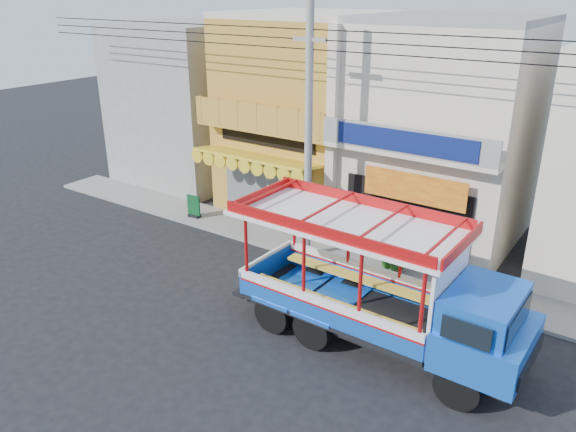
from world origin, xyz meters
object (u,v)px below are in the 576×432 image
at_px(potted_plant_a, 398,261).
at_px(potted_plant_b, 387,253).
at_px(songthaew_truck, 397,293).
at_px(utility_pole, 313,121).
at_px(potted_plant_c, 461,271).
at_px(green_sign, 194,208).

xyz_separation_m(potted_plant_a, potted_plant_b, (-0.51, 0.21, 0.07)).
relative_size(songthaew_truck, potted_plant_a, 9.41).
distance_m(utility_pole, potted_plant_b, 5.20).
bearing_deg(potted_plant_c, songthaew_truck, -5.48).
height_order(green_sign, potted_plant_c, potted_plant_c).
height_order(songthaew_truck, green_sign, songthaew_truck).
bearing_deg(songthaew_truck, potted_plant_a, 112.68).
xyz_separation_m(potted_plant_a, potted_plant_c, (2.04, 0.32, 0.09)).
distance_m(utility_pole, green_sign, 7.53).
distance_m(utility_pole, potted_plant_c, 6.86).
relative_size(utility_pole, potted_plant_c, 27.06).
relative_size(potted_plant_a, potted_plant_b, 0.87).
relative_size(utility_pole, songthaew_truck, 3.46).
bearing_deg(potted_plant_c, potted_plant_a, -82.20).
distance_m(utility_pole, songthaew_truck, 6.82).
relative_size(green_sign, potted_plant_b, 0.96).
distance_m(songthaew_truck, potted_plant_c, 4.57).
distance_m(songthaew_truck, potted_plant_a, 4.60).
distance_m(potted_plant_b, potted_plant_c, 2.55).
xyz_separation_m(utility_pole, songthaew_truck, (4.86, -3.54, -3.23)).
height_order(utility_pole, green_sign, utility_pole).
bearing_deg(potted_plant_b, potted_plant_c, -120.98).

